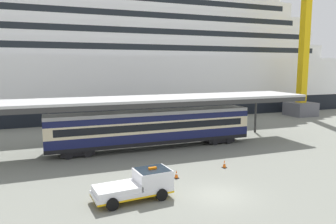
{
  "coord_description": "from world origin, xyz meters",
  "views": [
    {
      "loc": [
        -10.65,
        -18.31,
        8.72
      ],
      "look_at": [
        -0.08,
        9.63,
        4.5
      ],
      "focal_mm": 34.16,
      "sensor_mm": 36.0,
      "label": 1
    }
  ],
  "objects": [
    {
      "name": "ground_plane",
      "position": [
        0.0,
        0.0,
        0.0
      ],
      "size": [
        400.0,
        400.0,
        0.0
      ],
      "primitive_type": "plane",
      "color": "slate"
    },
    {
      "name": "traffic_cone_mid",
      "position": [
        3.48,
        5.13,
        0.35
      ],
      "size": [
        0.36,
        0.36,
        0.71
      ],
      "color": "black",
      "rests_on": "ground"
    },
    {
      "name": "platform_canopy",
      "position": [
        -0.28,
        14.2,
        5.21
      ],
      "size": [
        36.27,
        6.37,
        5.48
      ],
      "color": "#B9B9B9",
      "rests_on": "ground"
    },
    {
      "name": "traffic_cone_near",
      "position": [
        -1.45,
        4.15,
        0.32
      ],
      "size": [
        0.36,
        0.36,
        0.64
      ],
      "color": "black",
      "rests_on": "ground"
    },
    {
      "name": "dockside_crane",
      "position": [
        32.62,
        26.72,
        19.78
      ],
      "size": [
        14.49,
        4.4,
        61.62
      ],
      "color": "#595960",
      "rests_on": "ground"
    },
    {
      "name": "train_carriage",
      "position": [
        -0.28,
        13.74,
        2.31
      ],
      "size": [
        21.99,
        2.81,
        4.11
      ],
      "color": "black",
      "rests_on": "ground"
    },
    {
      "name": "cruise_ship",
      "position": [
        -13.98,
        46.7,
        11.97
      ],
      "size": [
        122.34,
        30.7,
        36.66
      ],
      "color": "black",
      "rests_on": "ground"
    },
    {
      "name": "service_truck",
      "position": [
        -5.2,
        1.42,
        0.99
      ],
      "size": [
        5.37,
        2.63,
        2.02
      ],
      "color": "white",
      "rests_on": "ground"
    }
  ]
}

